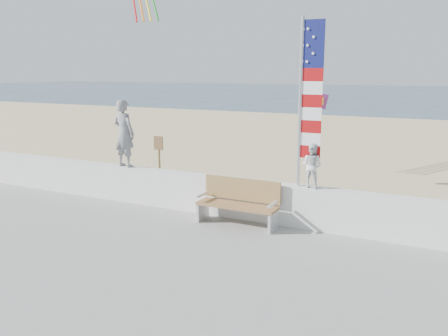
{
  "coord_description": "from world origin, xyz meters",
  "views": [
    {
      "loc": [
        4.9,
        -7.54,
        3.51
      ],
      "look_at": [
        0.2,
        1.8,
        1.35
      ],
      "focal_mm": 38.0,
      "sensor_mm": 36.0,
      "label": 1
    }
  ],
  "objects_px": {
    "child": "(312,165)",
    "bench": "(239,202)",
    "adult": "(124,133)",
    "flag": "(306,96)"
  },
  "relations": [
    {
      "from": "child",
      "to": "bench",
      "type": "height_order",
      "value": "child"
    },
    {
      "from": "adult",
      "to": "child",
      "type": "height_order",
      "value": "adult"
    },
    {
      "from": "bench",
      "to": "adult",
      "type": "bearing_deg",
      "value": 172.46
    },
    {
      "from": "adult",
      "to": "child",
      "type": "distance_m",
      "value": 4.93
    },
    {
      "from": "bench",
      "to": "flag",
      "type": "xyz_separation_m",
      "value": [
        1.31,
        0.45,
        2.3
      ]
    },
    {
      "from": "adult",
      "to": "flag",
      "type": "distance_m",
      "value": 4.86
    },
    {
      "from": "adult",
      "to": "flag",
      "type": "relative_size",
      "value": 0.49
    },
    {
      "from": "child",
      "to": "flag",
      "type": "xyz_separation_m",
      "value": [
        -0.17,
        -0.0,
        1.44
      ]
    },
    {
      "from": "child",
      "to": "bench",
      "type": "bearing_deg",
      "value": 28.39
    },
    {
      "from": "child",
      "to": "flag",
      "type": "bearing_deg",
      "value": 11.4
    }
  ]
}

